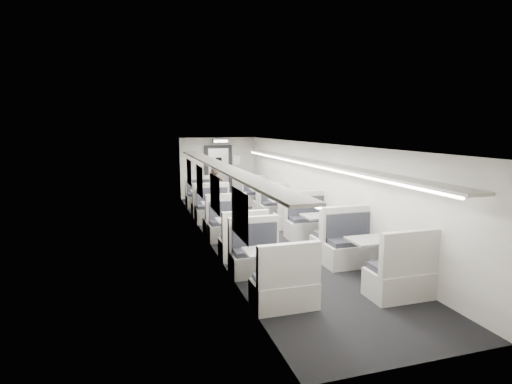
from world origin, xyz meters
TOP-DOWN VIEW (x-y plane):
  - room at (0.00, 0.00)m, footprint 3.24×12.24m
  - booth_left_a at (-1.00, 3.52)m, footprint 1.01×2.05m
  - booth_left_b at (-1.00, 1.08)m, footprint 1.06×2.15m
  - booth_left_c at (-1.00, -0.85)m, footprint 1.00×2.03m
  - booth_left_d at (-1.00, -3.34)m, footprint 1.01×2.06m
  - booth_right_a at (1.00, 3.33)m, footprint 0.98×1.99m
  - booth_right_b at (1.00, 1.29)m, footprint 0.96×1.94m
  - booth_right_c at (1.00, -1.32)m, footprint 1.09×2.22m
  - booth_right_d at (1.00, -3.47)m, footprint 1.10×2.23m
  - passenger at (-0.61, 3.35)m, footprint 0.63×0.51m
  - window_a at (-1.49, 3.40)m, footprint 0.02×1.18m
  - window_b at (-1.49, 1.20)m, footprint 0.02×1.18m
  - window_c at (-1.49, -1.00)m, footprint 0.02×1.18m
  - window_d at (-1.49, -3.20)m, footprint 0.02×1.18m
  - luggage_rack_left at (-1.24, -0.30)m, footprint 0.46×10.40m
  - luggage_rack_right at (1.24, -0.30)m, footprint 0.46×10.40m
  - vestibule_door at (0.00, 5.93)m, footprint 1.10×0.13m
  - exit_sign at (0.00, 5.44)m, footprint 0.62×0.12m
  - wall_notice at (0.75, 5.92)m, footprint 0.32×0.02m

SIDE VIEW (x-z plane):
  - booth_right_b at x=1.00m, z-range -0.17..0.87m
  - booth_right_a at x=1.00m, z-range -0.18..0.89m
  - booth_left_c at x=-1.00m, z-range -0.18..0.91m
  - booth_left_a at x=-1.00m, z-range -0.18..0.91m
  - booth_left_d at x=-1.00m, z-range -0.18..0.92m
  - booth_left_b at x=-1.00m, z-range -0.19..0.96m
  - booth_right_c at x=1.00m, z-range -0.20..0.99m
  - booth_right_d at x=1.00m, z-range -0.20..1.00m
  - passenger at x=-0.61m, z-range 0.00..1.52m
  - vestibule_door at x=0.00m, z-range -0.01..2.09m
  - room at x=0.00m, z-range -0.12..2.52m
  - window_a at x=-1.49m, z-range 0.93..1.77m
  - window_b at x=-1.49m, z-range 0.93..1.77m
  - window_c at x=-1.49m, z-range 0.93..1.77m
  - window_d at x=-1.49m, z-range 0.93..1.77m
  - wall_notice at x=0.75m, z-range 1.30..1.70m
  - luggage_rack_left at x=-1.24m, z-range 1.87..1.96m
  - luggage_rack_right at x=1.24m, z-range 1.87..1.96m
  - exit_sign at x=0.00m, z-range 2.20..2.36m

